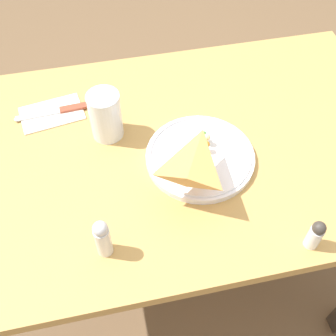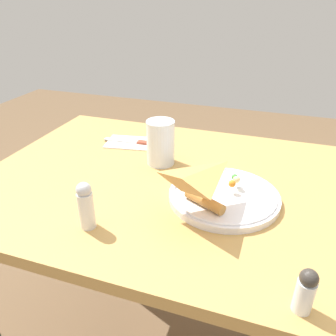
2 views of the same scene
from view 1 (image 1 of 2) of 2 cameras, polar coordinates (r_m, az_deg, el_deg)
name	(u,v)px [view 1 (image 1 of 2)]	position (r m, az deg, el deg)	size (l,w,h in m)	color
ground_plane	(171,274)	(1.68, 0.43, -14.10)	(6.00, 6.00, 0.00)	brown
dining_table	(173,175)	(1.12, 0.62, -0.99)	(1.18, 0.72, 0.76)	tan
plate_pizza	(200,156)	(1.00, 4.37, 1.64)	(0.26, 0.26, 0.05)	white
milk_glass	(106,116)	(1.03, -8.44, 6.93)	(0.08, 0.08, 0.13)	white
napkin_folded	(52,113)	(1.15, -15.46, 7.15)	(0.17, 0.13, 0.00)	white
butter_knife	(55,111)	(1.14, -15.07, 7.42)	(0.19, 0.03, 0.01)	#99422D
salt_shaker	(103,238)	(0.84, -8.85, -9.34)	(0.03, 0.03, 0.11)	silver
pepper_shaker	(315,234)	(0.90, 19.34, -8.49)	(0.03, 0.03, 0.08)	white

